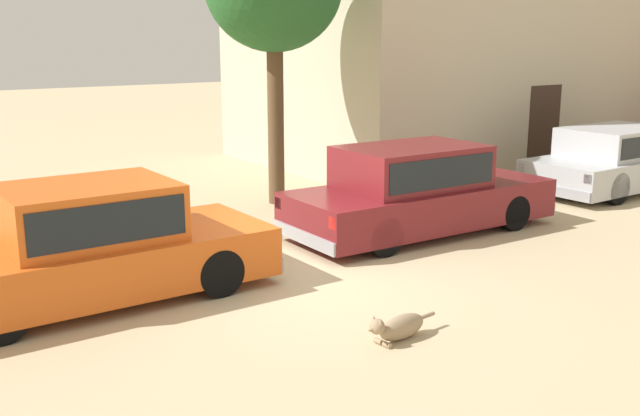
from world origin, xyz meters
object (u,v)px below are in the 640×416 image
Objects in this scene: stray_dog_spotted at (399,327)px; parked_sedan_nearest at (93,243)px; parked_sedan_third at (619,158)px; parked_sedan_second at (417,189)px.

parked_sedan_nearest is at bearing -59.99° from stray_dog_spotted.
parked_sedan_third is 4.63× the size of stray_dog_spotted.
parked_sedan_nearest reaches higher than stray_dog_spotted.
stray_dog_spotted is (2.29, -3.19, -0.58)m from parked_sedan_nearest.
parked_sedan_second is at bearing -140.08° from stray_dog_spotted.
parked_sedan_second is 4.64m from stray_dog_spotted.
parked_sedan_second reaches higher than stray_dog_spotted.
parked_sedan_nearest is at bearing -179.55° from parked_sedan_third.
parked_sedan_second is 4.65× the size of stray_dog_spotted.
parked_sedan_nearest reaches higher than parked_sedan_third.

